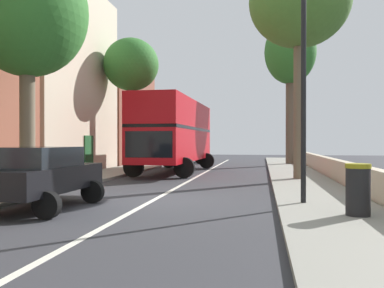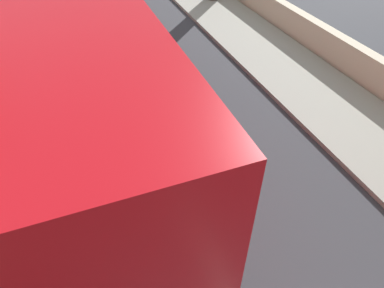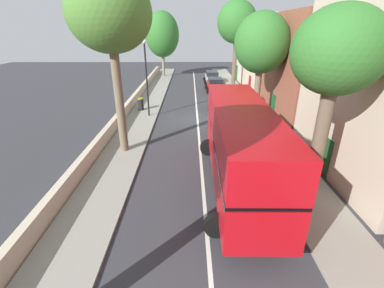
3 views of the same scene
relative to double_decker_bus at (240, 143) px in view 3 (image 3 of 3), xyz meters
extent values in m
plane|color=#333338|center=(1.70, -10.72, -2.35)|extent=(84.00, 84.00, 0.00)
cube|color=silver|center=(1.70, -10.72, -2.35)|extent=(0.16, 54.00, 0.01)
cube|color=gray|center=(-3.20, -10.72, -2.29)|extent=(2.60, 60.00, 0.12)
cube|color=gray|center=(6.60, -10.72, -2.29)|extent=(2.60, 60.00, 0.12)
cube|color=beige|center=(-6.80, -29.92, 1.76)|extent=(4.00, 9.22, 8.23)
cube|color=#194C23|center=(-4.77, -29.92, -1.30)|extent=(0.08, 1.10, 2.10)
cube|color=beige|center=(-6.80, -20.32, 1.98)|extent=(4.00, 9.22, 8.67)
cube|color=maroon|center=(-4.77, -20.32, -1.30)|extent=(0.08, 1.10, 2.10)
cube|color=brown|center=(-6.80, -10.72, 1.88)|extent=(4.00, 9.22, 8.47)
cube|color=#194C23|center=(-4.77, -10.72, -1.30)|extent=(0.08, 1.10, 2.10)
cube|color=#194C23|center=(-4.77, -1.12, -1.30)|extent=(0.08, 1.10, 2.10)
cube|color=beige|center=(8.15, -10.72, -1.87)|extent=(0.36, 54.00, 0.96)
cube|color=#B60D15|center=(0.00, 0.01, -0.80)|extent=(2.66, 10.41, 1.70)
cube|color=black|center=(0.00, 0.01, 0.13)|extent=(2.68, 10.31, 0.16)
cube|color=#B60D15|center=(0.00, 0.01, 0.96)|extent=(2.66, 10.41, 1.50)
cube|color=black|center=(-0.08, -5.16, -0.72)|extent=(2.20, 0.09, 1.19)
cylinder|color=black|center=(1.23, -3.54, -1.85)|extent=(1.00, 0.32, 1.00)
cylinder|color=black|center=(-1.33, -3.50, -1.85)|extent=(1.00, 0.32, 1.00)
cylinder|color=black|center=(1.33, 3.52, -1.85)|extent=(1.00, 0.32, 1.00)
cylinder|color=black|center=(-1.22, 3.55, -1.85)|extent=(1.00, 0.32, 1.00)
cube|color=black|center=(-0.80, -12.83, -1.56)|extent=(1.82, 3.94, 0.63)
cube|color=black|center=(-0.80, -13.03, -0.99)|extent=(1.67, 2.17, 0.51)
cylinder|color=black|center=(-1.71, -11.60, -2.03)|extent=(0.64, 0.22, 0.64)
cylinder|color=black|center=(0.13, -11.61, -2.03)|extent=(0.64, 0.22, 0.64)
cylinder|color=black|center=(-1.73, -14.04, -2.03)|extent=(0.64, 0.22, 0.64)
cylinder|color=black|center=(0.11, -14.05, -2.03)|extent=(0.64, 0.22, 0.64)
cube|color=#AD1919|center=(-0.80, -21.32, -1.58)|extent=(1.90, 4.07, 0.58)
cube|color=black|center=(-0.79, -21.53, -1.00)|extent=(1.71, 2.26, 0.58)
cylinder|color=black|center=(-1.75, -20.10, -2.03)|extent=(0.65, 0.24, 0.64)
cylinder|color=black|center=(0.08, -20.05, -2.03)|extent=(0.65, 0.24, 0.64)
cylinder|color=black|center=(-1.68, -22.60, -2.03)|extent=(0.65, 0.24, 0.64)
cylinder|color=black|center=(0.15, -22.55, -2.03)|extent=(0.65, 0.24, 0.64)
cube|color=#B7BABF|center=(-0.80, -26.95, -1.59)|extent=(1.78, 4.52, 0.56)
cube|color=black|center=(-0.80, -27.17, -1.02)|extent=(1.63, 2.49, 0.58)
cylinder|color=black|center=(-1.71, -25.56, -2.03)|extent=(0.64, 0.22, 0.64)
cylinder|color=black|center=(0.09, -25.55, -2.03)|extent=(0.64, 0.22, 0.64)
cylinder|color=black|center=(-1.69, -28.35, -2.03)|extent=(0.64, 0.22, 0.64)
cylinder|color=black|center=(0.11, -28.34, -2.03)|extent=(0.64, 0.22, 0.64)
cylinder|color=brown|center=(-3.06, -9.80, 0.31)|extent=(0.51, 0.51, 5.09)
ellipsoid|color=#2D6B28|center=(-3.06, -9.80, 3.89)|extent=(4.13, 4.13, 4.49)
cylinder|color=brown|center=(6.54, -4.08, 1.15)|extent=(0.51, 0.51, 6.76)
ellipsoid|color=#47752D|center=(6.54, -4.08, 5.65)|extent=(4.46, 4.46, 4.11)
cylinder|color=brown|center=(-3.44, -24.31, 1.08)|extent=(0.54, 0.54, 6.63)
ellipsoid|color=#2D6B28|center=(-3.44, -24.31, 5.60)|extent=(4.84, 4.84, 5.08)
cylinder|color=#7A6B56|center=(6.61, -32.74, 0.24)|extent=(0.45, 0.45, 4.94)
ellipsoid|color=#2D6B28|center=(6.61, -32.74, 4.00)|extent=(5.18, 5.18, 6.71)
cylinder|color=brown|center=(-3.05, 1.26, 0.54)|extent=(0.57, 0.57, 5.55)
ellipsoid|color=#2D6B28|center=(-3.05, 1.26, 4.16)|extent=(3.38, 3.38, 3.24)
cylinder|color=black|center=(6.00, -11.30, 0.77)|extent=(0.14, 0.14, 6.00)
sphere|color=silver|center=(6.00, -11.30, 3.92)|extent=(0.32, 0.32, 0.32)
cylinder|color=black|center=(7.00, -13.03, -1.71)|extent=(0.52, 0.52, 1.05)
cylinder|color=olive|center=(7.00, -13.03, -1.13)|extent=(0.55, 0.55, 0.10)
camera|label=1|loc=(4.90, -22.35, -0.59)|focal=37.35mm
camera|label=2|loc=(0.35, -6.21, 2.92)|focal=31.33mm
camera|label=3|loc=(2.33, 11.34, 4.93)|focal=24.73mm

